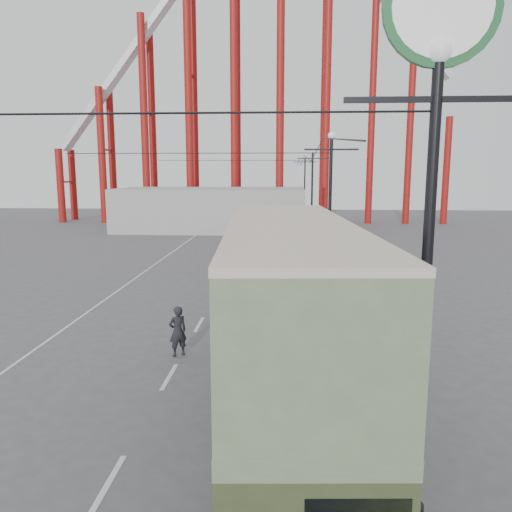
# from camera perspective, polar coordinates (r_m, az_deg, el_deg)

# --- Properties ---
(ground) EXTENTS (160.00, 160.00, 0.00)m
(ground) POSITION_cam_1_polar(r_m,az_deg,el_deg) (14.39, -9.65, -19.87)
(ground) COLOR #515154
(ground) RESTS_ON ground
(road_markings) EXTENTS (12.52, 120.00, 0.01)m
(road_markings) POSITION_cam_1_polar(r_m,az_deg,el_deg) (32.87, -3.33, -2.70)
(road_markings) COLOR silver
(road_markings) RESTS_ON ground
(lamp_post_near) EXTENTS (3.20, 0.44, 10.80)m
(lamp_post_near) POSITION_cam_1_polar(r_m,az_deg,el_deg) (9.55, 19.78, 13.87)
(lamp_post_near) COLOR black
(lamp_post_near) RESTS_ON ground
(lamp_post_mid) EXTENTS (3.20, 0.44, 9.32)m
(lamp_post_mid) POSITION_cam_1_polar(r_m,az_deg,el_deg) (30.36, 8.43, 5.11)
(lamp_post_mid) COLOR black
(lamp_post_mid) RESTS_ON ground
(lamp_post_far) EXTENTS (3.20, 0.44, 9.32)m
(lamp_post_far) POSITION_cam_1_polar(r_m,az_deg,el_deg) (52.28, 6.41, 7.06)
(lamp_post_far) COLOR black
(lamp_post_far) RESTS_ON ground
(lamp_post_distant) EXTENTS (3.20, 0.44, 9.32)m
(lamp_post_distant) POSITION_cam_1_polar(r_m,az_deg,el_deg) (74.24, 5.58, 7.85)
(lamp_post_distant) COLOR black
(lamp_post_distant) RESTS_ON ground
(roller_coaster) EXTENTS (52.95, 5.00, 55.48)m
(roller_coaster) POSITION_cam_1_polar(r_m,az_deg,el_deg) (71.06, -1.08, 22.63)
(roller_coaster) COLOR maroon
(roller_coaster) RESTS_ON ground
(fairground_shed) EXTENTS (22.00, 10.00, 5.00)m
(fairground_shed) POSITION_cam_1_polar(r_m,az_deg,el_deg) (60.02, -5.14, 5.34)
(fairground_shed) COLOR #ABACA6
(fairground_shed) RESTS_ON ground
(double_decker_bus) EXTENTS (3.48, 11.17, 5.92)m
(double_decker_bus) POSITION_cam_1_polar(r_m,az_deg,el_deg) (12.08, 3.79, -8.45)
(double_decker_bus) COLOR #364022
(double_decker_bus) RESTS_ON ground
(single_decker_green) EXTENTS (3.57, 11.30, 3.14)m
(single_decker_green) POSITION_cam_1_polar(r_m,az_deg,el_deg) (22.87, 3.97, -3.70)
(single_decker_green) COLOR #667958
(single_decker_green) RESTS_ON ground
(single_decker_cream) EXTENTS (3.87, 11.33, 3.46)m
(single_decker_cream) POSITION_cam_1_polar(r_m,az_deg,el_deg) (36.51, 3.56, 1.65)
(single_decker_cream) COLOR beige
(single_decker_cream) RESTS_ON ground
(pedestrian) EXTENTS (0.86, 0.80, 1.98)m
(pedestrian) POSITION_cam_1_polar(r_m,az_deg,el_deg) (19.60, -8.94, -8.48)
(pedestrian) COLOR black
(pedestrian) RESTS_ON ground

